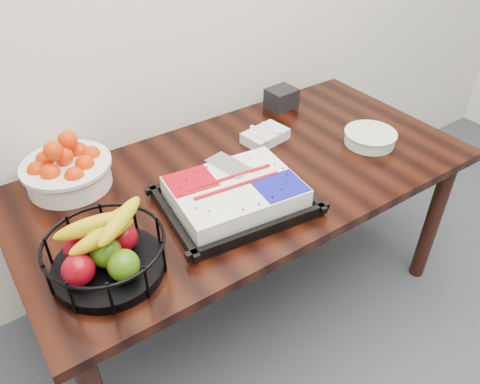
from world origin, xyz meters
TOP-DOWN VIEW (x-y plane):
  - table at (0.00, 2.00)m, footprint 1.80×0.90m
  - cake_tray at (-0.16, 1.85)m, footprint 0.54×0.44m
  - tangerine_bowl at (-0.60, 2.30)m, footprint 0.33×0.33m
  - fruit_basket at (-0.65, 1.80)m, footprint 0.36×0.36m
  - plate_stack at (0.55, 1.87)m, footprint 0.22×0.22m
  - fork_bag at (0.20, 2.14)m, footprint 0.20×0.15m
  - napkin_box at (0.45, 2.35)m, footprint 0.14×0.12m

SIDE VIEW (x-z plane):
  - table at x=0.00m, z-range 0.29..1.04m
  - fork_bag at x=0.20m, z-range 0.75..0.80m
  - plate_stack at x=0.55m, z-range 0.75..0.80m
  - cake_tray at x=-0.16m, z-range 0.75..0.85m
  - napkin_box at x=0.45m, z-range 0.75..0.84m
  - fruit_basket at x=-0.65m, z-range 0.73..0.92m
  - tangerine_bowl at x=-0.60m, z-range 0.74..0.94m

